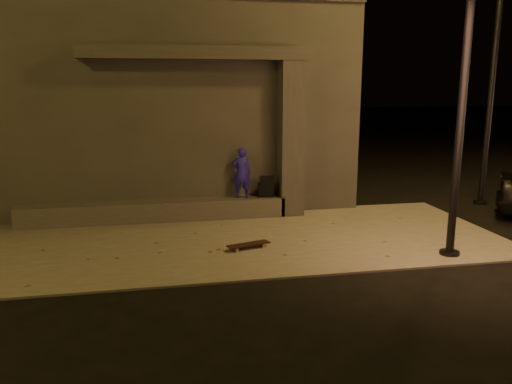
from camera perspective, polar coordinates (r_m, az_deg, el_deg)
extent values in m
plane|color=black|center=(8.31, -0.88, -9.73)|extent=(120.00, 120.00, 0.00)
cube|color=slate|center=(10.16, -2.88, -5.49)|extent=(11.00, 4.40, 0.04)
cube|color=#3D3A37|center=(14.10, -9.75, 9.95)|extent=(9.00, 5.00, 5.20)
cube|color=#4A4843|center=(11.69, -11.44, -2.12)|extent=(6.00, 0.55, 0.45)
cube|color=#3D3A37|center=(11.81, 4.03, 6.01)|extent=(0.55, 0.55, 3.60)
cube|color=#3D3A37|center=(11.44, -7.00, 15.49)|extent=(5.00, 0.70, 0.28)
imported|color=#261BB0|center=(11.67, -1.65, 2.22)|extent=(0.48, 0.37, 1.19)
cube|color=black|center=(11.86, 1.14, 0.20)|extent=(0.41, 0.31, 0.31)
cube|color=black|center=(11.81, 1.15, 1.44)|extent=(0.33, 0.11, 0.22)
cube|color=black|center=(9.54, -0.87, -5.99)|extent=(0.88, 0.45, 0.02)
cylinder|color=#AB7544|center=(9.76, 0.40, -5.92)|extent=(0.07, 0.05, 0.06)
cylinder|color=#AB7544|center=(9.62, 0.86, -6.19)|extent=(0.07, 0.05, 0.06)
cylinder|color=#AB7544|center=(9.51, -2.62, -6.41)|extent=(0.07, 0.05, 0.06)
cylinder|color=#AB7544|center=(9.37, -2.19, -6.69)|extent=(0.07, 0.05, 0.06)
cube|color=#99999E|center=(9.68, 0.63, -5.85)|extent=(0.10, 0.18, 0.02)
cube|color=#99999E|center=(9.43, -2.41, -6.35)|extent=(0.10, 0.18, 0.02)
cylinder|color=black|center=(9.45, 22.88, 13.94)|extent=(0.14, 0.14, 7.08)
cylinder|color=black|center=(9.92, 21.22, -6.59)|extent=(0.36, 0.36, 0.10)
cylinder|color=black|center=(14.24, 25.57, 13.40)|extent=(0.14, 0.14, 7.39)
cylinder|color=black|center=(14.55, 24.27, -1.03)|extent=(0.36, 0.36, 0.10)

